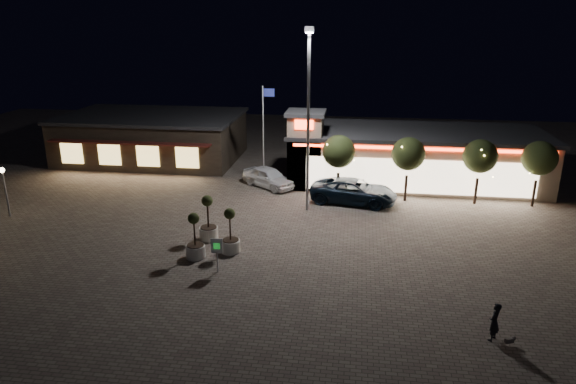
# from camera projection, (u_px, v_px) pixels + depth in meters

# --- Properties ---
(ground) EXTENTS (90.00, 90.00, 0.00)m
(ground) POSITION_uv_depth(u_px,v_px,m) (258.00, 258.00, 28.99)
(ground) COLOR #675E53
(ground) RESTS_ON ground
(retail_building) EXTENTS (20.40, 8.40, 6.10)m
(retail_building) POSITION_uv_depth(u_px,v_px,m) (408.00, 156.00, 41.89)
(retail_building) COLOR gray
(retail_building) RESTS_ON ground
(restaurant_building) EXTENTS (16.40, 11.00, 4.30)m
(restaurant_building) POSITION_uv_depth(u_px,v_px,m) (153.00, 137.00, 48.84)
(restaurant_building) COLOR #382D23
(restaurant_building) RESTS_ON ground
(floodlight_pole) EXTENTS (0.60, 0.40, 12.38)m
(floodlight_pole) POSITION_uv_depth(u_px,v_px,m) (308.00, 111.00, 33.98)
(floodlight_pole) COLOR gray
(floodlight_pole) RESTS_ON ground
(flagpole) EXTENTS (0.95, 0.10, 8.00)m
(flagpole) POSITION_uv_depth(u_px,v_px,m) (264.00, 128.00, 39.91)
(flagpole) COLOR white
(flagpole) RESTS_ON ground
(lamp_post_west) EXTENTS (0.36, 0.36, 3.48)m
(lamp_post_west) POSITION_uv_depth(u_px,v_px,m) (4.00, 182.00, 34.27)
(lamp_post_west) COLOR gray
(lamp_post_west) RESTS_ON ground
(string_tree_a) EXTENTS (2.42, 2.42, 4.79)m
(string_tree_a) POSITION_uv_depth(u_px,v_px,m) (339.00, 152.00, 37.65)
(string_tree_a) COLOR #332319
(string_tree_a) RESTS_ON ground
(string_tree_b) EXTENTS (2.42, 2.42, 4.79)m
(string_tree_b) POSITION_uv_depth(u_px,v_px,m) (408.00, 154.00, 37.00)
(string_tree_b) COLOR #332319
(string_tree_b) RESTS_ON ground
(string_tree_c) EXTENTS (2.42, 2.42, 4.79)m
(string_tree_c) POSITION_uv_depth(u_px,v_px,m) (480.00, 156.00, 36.36)
(string_tree_c) COLOR #332319
(string_tree_c) RESTS_ON ground
(string_tree_d) EXTENTS (2.42, 2.42, 4.79)m
(string_tree_d) POSITION_uv_depth(u_px,v_px,m) (540.00, 158.00, 35.84)
(string_tree_d) COLOR #332319
(string_tree_d) RESTS_ON ground
(pickup_truck) EXTENTS (6.65, 3.88, 1.74)m
(pickup_truck) POSITION_uv_depth(u_px,v_px,m) (354.00, 191.00, 37.46)
(pickup_truck) COLOR black
(pickup_truck) RESTS_ON ground
(white_sedan) EXTENTS (4.97, 4.39, 1.62)m
(white_sedan) POSITION_uv_depth(u_px,v_px,m) (269.00, 177.00, 40.98)
(white_sedan) COLOR white
(white_sedan) RESTS_ON ground
(pedestrian) EXTENTS (0.69, 0.75, 1.72)m
(pedestrian) POSITION_uv_depth(u_px,v_px,m) (494.00, 322.00, 21.34)
(pedestrian) COLOR black
(pedestrian) RESTS_ON ground
(dog) EXTENTS (0.49, 0.32, 0.27)m
(dog) POSITION_uv_depth(u_px,v_px,m) (511.00, 340.00, 21.16)
(dog) COLOR #59514C
(dog) RESTS_ON ground
(planter_left) EXTENTS (1.16, 1.16, 2.84)m
(planter_left) POSITION_uv_depth(u_px,v_px,m) (208.00, 226.00, 31.17)
(planter_left) COLOR silver
(planter_left) RESTS_ON ground
(planter_mid) EXTENTS (1.10, 1.10, 2.69)m
(planter_mid) POSITION_uv_depth(u_px,v_px,m) (195.00, 244.00, 28.80)
(planter_mid) COLOR silver
(planter_mid) RESTS_ON ground
(planter_right) EXTENTS (1.09, 1.09, 2.68)m
(planter_right) POSITION_uv_depth(u_px,v_px,m) (231.00, 239.00, 29.50)
(planter_right) COLOR silver
(planter_right) RESTS_ON ground
(valet_sign) EXTENTS (0.63, 0.09, 1.92)m
(valet_sign) POSITION_uv_depth(u_px,v_px,m) (217.00, 249.00, 26.99)
(valet_sign) COLOR gray
(valet_sign) RESTS_ON ground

